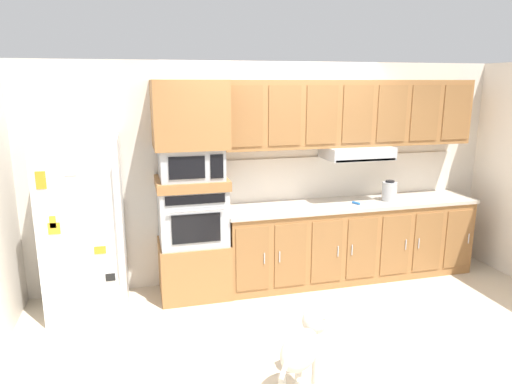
# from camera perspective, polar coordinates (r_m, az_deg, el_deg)

# --- Properties ---
(ground_plane) EXTENTS (9.60, 9.60, 0.00)m
(ground_plane) POSITION_cam_1_polar(r_m,az_deg,el_deg) (4.87, 5.66, -14.61)
(ground_plane) COLOR beige
(back_kitchen_wall) EXTENTS (6.20, 0.12, 2.50)m
(back_kitchen_wall) POSITION_cam_1_polar(r_m,az_deg,el_deg) (5.45, 1.93, 2.47)
(back_kitchen_wall) COLOR beige
(back_kitchen_wall) RESTS_ON ground
(refrigerator) EXTENTS (0.76, 0.73, 1.76)m
(refrigerator) POSITION_cam_1_polar(r_m,az_deg,el_deg) (4.93, -20.35, -3.97)
(refrigerator) COLOR white
(refrigerator) RESTS_ON ground
(oven_base_cabinet) EXTENTS (0.74, 0.62, 0.60)m
(oven_base_cabinet) POSITION_cam_1_polar(r_m,az_deg,el_deg) (5.19, -7.58, -9.16)
(oven_base_cabinet) COLOR #996638
(oven_base_cabinet) RESTS_ON ground
(built_in_oven) EXTENTS (0.70, 0.62, 0.60)m
(built_in_oven) POSITION_cam_1_polar(r_m,az_deg,el_deg) (4.99, -7.78, -2.79)
(built_in_oven) COLOR #A8AAAF
(built_in_oven) RESTS_ON oven_base_cabinet
(appliance_mid_shelf) EXTENTS (0.74, 0.62, 0.10)m
(appliance_mid_shelf) POSITION_cam_1_polar(r_m,az_deg,el_deg) (4.91, -7.92, 1.14)
(appliance_mid_shelf) COLOR #996638
(appliance_mid_shelf) RESTS_ON built_in_oven
(microwave) EXTENTS (0.64, 0.54, 0.32)m
(microwave) POSITION_cam_1_polar(r_m,az_deg,el_deg) (4.87, -7.99, 3.55)
(microwave) COLOR #A8AAAF
(microwave) RESTS_ON appliance_mid_shelf
(appliance_upper_cabinet) EXTENTS (0.74, 0.62, 0.68)m
(appliance_upper_cabinet) POSITION_cam_1_polar(r_m,az_deg,el_deg) (4.81, -8.19, 9.43)
(appliance_upper_cabinet) COLOR #996638
(appliance_upper_cabinet) RESTS_ON microwave
(lower_cabinet_run) EXTENTS (2.96, 0.63, 0.88)m
(lower_cabinet_run) POSITION_cam_1_polar(r_m,az_deg,el_deg) (5.64, 11.42, -5.93)
(lower_cabinet_run) COLOR #996638
(lower_cabinet_run) RESTS_ON ground
(countertop_slab) EXTENTS (3.00, 0.64, 0.04)m
(countertop_slab) POSITION_cam_1_polar(r_m,az_deg,el_deg) (5.52, 11.62, -1.40)
(countertop_slab) COLOR #BCB2A3
(countertop_slab) RESTS_ON lower_cabinet_run
(backsplash_panel) EXTENTS (3.00, 0.02, 0.50)m
(backsplash_panel) POSITION_cam_1_polar(r_m,az_deg,el_deg) (5.71, 10.48, 1.93)
(backsplash_panel) COLOR silver
(backsplash_panel) RESTS_ON countertop_slab
(upper_cabinet_with_hood) EXTENTS (2.96, 0.48, 0.88)m
(upper_cabinet_with_hood) POSITION_cam_1_polar(r_m,az_deg,el_deg) (5.46, 11.59, 9.13)
(upper_cabinet_with_hood) COLOR #996638
(upper_cabinet_with_hood) RESTS_ON backsplash_panel
(screwdriver) EXTENTS (0.16, 0.15, 0.03)m
(screwdriver) POSITION_cam_1_polar(r_m,az_deg,el_deg) (5.43, 12.23, -1.30)
(screwdriver) COLOR blue
(screwdriver) RESTS_ON countertop_slab
(electric_kettle) EXTENTS (0.17, 0.17, 0.24)m
(electric_kettle) POSITION_cam_1_polar(r_m,az_deg,el_deg) (5.65, 16.02, 0.11)
(electric_kettle) COLOR #A8AAAF
(electric_kettle) RESTS_ON countertop_slab
(dog) EXTENTS (0.57, 0.66, 0.62)m
(dog) POSITION_cam_1_polar(r_m,az_deg,el_deg) (3.54, 5.80, -18.31)
(dog) COLOR beige
(dog) RESTS_ON ground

